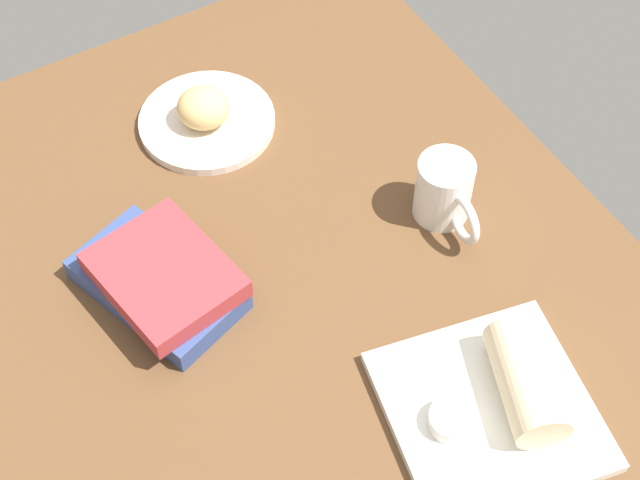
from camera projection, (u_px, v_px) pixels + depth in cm
name	position (u px, v px, depth cm)	size (l,w,h in cm)	color
dining_table	(282.00, 296.00, 125.98)	(110.00, 90.00, 4.00)	brown
round_plate	(207.00, 122.00, 141.02)	(20.06, 20.06, 1.40)	silver
scone_pastry	(203.00, 108.00, 137.75)	(7.73, 7.29, 5.73)	#DCB270
square_plate	(489.00, 411.00, 113.00)	(23.58, 23.58, 1.60)	white
sauce_cup	(452.00, 420.00, 110.13)	(5.42, 5.42, 2.20)	silver
breakfast_wrap	(526.00, 381.00, 110.69)	(6.68, 6.68, 14.21)	beige
book_stack	(161.00, 280.00, 121.24)	(24.54, 18.86, 6.41)	#33477F
coffee_mug	(446.00, 192.00, 127.56)	(12.74, 7.68, 9.57)	white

